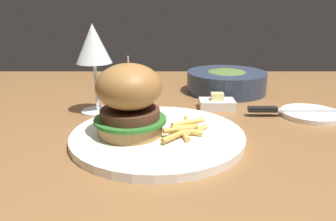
{
  "coord_description": "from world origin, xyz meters",
  "views": [
    {
      "loc": [
        -0.08,
        -0.66,
        0.96
      ],
      "look_at": [
        -0.08,
        -0.11,
        0.78
      ],
      "focal_mm": 35.0,
      "sensor_mm": 36.0,
      "label": 1
    }
  ],
  "objects_px": {
    "main_plate": "(157,136)",
    "wine_glass": "(92,47)",
    "burger_sandwich": "(128,100)",
    "bread_plate": "(309,114)",
    "butter_dish": "(216,103)",
    "soup_bowl": "(225,81)",
    "table_knife": "(286,110)"
  },
  "relations": [
    {
      "from": "wine_glass",
      "to": "table_knife",
      "type": "xyz_separation_m",
      "value": [
        0.41,
        -0.03,
        -0.13
      ]
    },
    {
      "from": "bread_plate",
      "to": "wine_glass",
      "type": "bearing_deg",
      "value": 176.46
    },
    {
      "from": "main_plate",
      "to": "burger_sandwich",
      "type": "distance_m",
      "value": 0.08
    },
    {
      "from": "wine_glass",
      "to": "table_knife",
      "type": "distance_m",
      "value": 0.43
    },
    {
      "from": "burger_sandwich",
      "to": "table_knife",
      "type": "distance_m",
      "value": 0.35
    },
    {
      "from": "bread_plate",
      "to": "butter_dish",
      "type": "bearing_deg",
      "value": 164.06
    },
    {
      "from": "burger_sandwich",
      "to": "soup_bowl",
      "type": "relative_size",
      "value": 0.63
    },
    {
      "from": "butter_dish",
      "to": "soup_bowl",
      "type": "xyz_separation_m",
      "value": [
        0.05,
        0.15,
        0.02
      ]
    },
    {
      "from": "wine_glass",
      "to": "butter_dish",
      "type": "distance_m",
      "value": 0.3
    },
    {
      "from": "soup_bowl",
      "to": "burger_sandwich",
      "type": "bearing_deg",
      "value": -123.36
    },
    {
      "from": "burger_sandwich",
      "to": "bread_plate",
      "type": "bearing_deg",
      "value": 19.83
    },
    {
      "from": "wine_glass",
      "to": "bread_plate",
      "type": "distance_m",
      "value": 0.48
    },
    {
      "from": "bread_plate",
      "to": "butter_dish",
      "type": "relative_size",
      "value": 1.56
    },
    {
      "from": "bread_plate",
      "to": "table_knife",
      "type": "relative_size",
      "value": 0.6
    },
    {
      "from": "main_plate",
      "to": "butter_dish",
      "type": "xyz_separation_m",
      "value": [
        0.13,
        0.18,
        0.0
      ]
    },
    {
      "from": "wine_glass",
      "to": "butter_dish",
      "type": "bearing_deg",
      "value": 5.66
    },
    {
      "from": "main_plate",
      "to": "wine_glass",
      "type": "bearing_deg",
      "value": 131.24
    },
    {
      "from": "wine_glass",
      "to": "soup_bowl",
      "type": "distance_m",
      "value": 0.37
    },
    {
      "from": "wine_glass",
      "to": "bread_plate",
      "type": "xyz_separation_m",
      "value": [
        0.46,
        -0.03,
        -0.14
      ]
    },
    {
      "from": "main_plate",
      "to": "bread_plate",
      "type": "height_order",
      "value": "main_plate"
    },
    {
      "from": "burger_sandwich",
      "to": "bread_plate",
      "type": "height_order",
      "value": "burger_sandwich"
    },
    {
      "from": "wine_glass",
      "to": "soup_bowl",
      "type": "xyz_separation_m",
      "value": [
        0.31,
        0.17,
        -0.11
      ]
    },
    {
      "from": "burger_sandwich",
      "to": "butter_dish",
      "type": "height_order",
      "value": "burger_sandwich"
    },
    {
      "from": "burger_sandwich",
      "to": "butter_dish",
      "type": "distance_m",
      "value": 0.26
    },
    {
      "from": "bread_plate",
      "to": "main_plate",
      "type": "bearing_deg",
      "value": -158.29
    },
    {
      "from": "main_plate",
      "to": "wine_glass",
      "type": "height_order",
      "value": "wine_glass"
    },
    {
      "from": "table_knife",
      "to": "bread_plate",
      "type": "bearing_deg",
      "value": -0.36
    },
    {
      "from": "main_plate",
      "to": "table_knife",
      "type": "bearing_deg",
      "value": 25.31
    },
    {
      "from": "burger_sandwich",
      "to": "bread_plate",
      "type": "relative_size",
      "value": 1.07
    },
    {
      "from": "main_plate",
      "to": "table_knife",
      "type": "height_order",
      "value": "table_knife"
    },
    {
      "from": "burger_sandwich",
      "to": "wine_glass",
      "type": "xyz_separation_m",
      "value": [
        -0.09,
        0.16,
        0.07
      ]
    },
    {
      "from": "main_plate",
      "to": "table_knife",
      "type": "distance_m",
      "value": 0.3
    }
  ]
}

